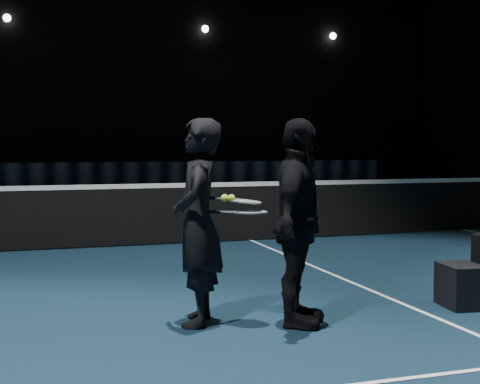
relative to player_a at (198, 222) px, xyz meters
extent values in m
plane|color=#0D1D30|center=(2.06, 4.65, -0.88)|extent=(36.00, 36.00, 0.00)
plane|color=black|center=(2.06, 22.65, 4.12)|extent=(30.00, 0.00, 30.00)
cube|color=black|center=(2.06, 4.65, -0.43)|extent=(12.80, 0.02, 0.86)
cube|color=white|center=(2.06, 4.65, 0.03)|extent=(12.80, 0.03, 0.07)
cube|color=black|center=(2.06, 20.15, -0.43)|extent=(22.00, 0.15, 0.90)
imported|color=black|center=(0.00, 0.00, 0.00)|extent=(0.61, 0.75, 1.77)
imported|color=black|center=(0.79, -0.31, 0.00)|extent=(0.92, 1.11, 1.77)
camera|label=1|loc=(-1.40, -5.50, 0.65)|focal=50.00mm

